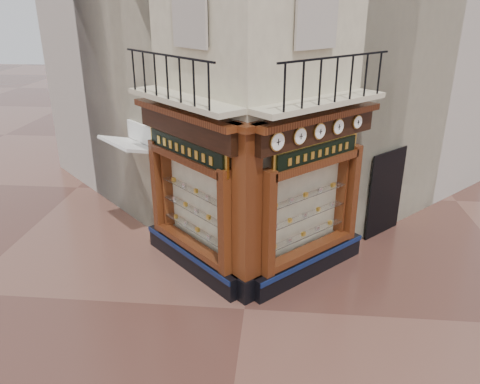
# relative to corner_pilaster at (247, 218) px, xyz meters

# --- Properties ---
(ground) EXTENTS (80.00, 80.00, 0.00)m
(ground) POSITION_rel_corner_pilaster_xyz_m (0.00, -0.50, -1.95)
(ground) COLOR #502E25
(ground) RESTS_ON ground
(main_building) EXTENTS (11.31, 11.31, 12.00)m
(main_building) POSITION_rel_corner_pilaster_xyz_m (0.00, 5.66, 4.05)
(main_building) COLOR beige
(main_building) RESTS_ON ground
(neighbour_left) EXTENTS (11.31, 11.31, 11.00)m
(neighbour_left) POSITION_rel_corner_pilaster_xyz_m (-2.47, 8.13, 3.55)
(neighbour_left) COLOR #B4A99C
(neighbour_left) RESTS_ON ground
(neighbour_right) EXTENTS (11.31, 11.31, 11.00)m
(neighbour_right) POSITION_rel_corner_pilaster_xyz_m (2.47, 8.13, 3.55)
(neighbour_right) COLOR #B4A99C
(neighbour_right) RESTS_ON ground
(shopfront_left) EXTENTS (2.86, 2.86, 3.98)m
(shopfront_left) POSITION_rel_corner_pilaster_xyz_m (-1.41, 1.07, 0.03)
(shopfront_left) COLOR black
(shopfront_left) RESTS_ON ground
(shopfront_right) EXTENTS (2.86, 2.86, 3.98)m
(shopfront_right) POSITION_rel_corner_pilaster_xyz_m (1.41, 1.07, 0.03)
(shopfront_right) COLOR black
(shopfront_right) RESTS_ON ground
(corner_pilaster) EXTENTS (0.85, 0.85, 3.98)m
(corner_pilaster) POSITION_rel_corner_pilaster_xyz_m (0.00, 0.00, 0.00)
(corner_pilaster) COLOR black
(corner_pilaster) RESTS_ON ground
(balcony) EXTENTS (5.94, 2.97, 1.03)m
(balcony) POSITION_rel_corner_pilaster_xyz_m (0.00, 0.99, 2.27)
(balcony) COLOR beige
(balcony) RESTS_ON ground
(clock_a) EXTENTS (0.31, 0.31, 0.39)m
(clock_a) POSITION_rel_corner_pilaster_xyz_m (0.59, -0.02, 1.67)
(clock_a) COLOR #B28B3B
(clock_a) RESTS_ON ground
(clock_b) EXTENTS (0.30, 0.30, 0.37)m
(clock_b) POSITION_rel_corner_pilaster_xyz_m (1.04, 0.43, 1.67)
(clock_b) COLOR #B28B3B
(clock_b) RESTS_ON ground
(clock_c) EXTENTS (0.29, 0.29, 0.36)m
(clock_c) POSITION_rel_corner_pilaster_xyz_m (1.46, 0.86, 1.67)
(clock_c) COLOR #B28B3B
(clock_c) RESTS_ON ground
(clock_d) EXTENTS (0.29, 0.29, 0.36)m
(clock_d) POSITION_rel_corner_pilaster_xyz_m (1.89, 1.29, 1.67)
(clock_d) COLOR #B28B3B
(clock_d) RESTS_ON ground
(clock_e) EXTENTS (0.26, 0.26, 0.32)m
(clock_e) POSITION_rel_corner_pilaster_xyz_m (2.37, 1.76, 1.67)
(clock_e) COLOR #B28B3B
(clock_e) RESTS_ON ground
(awning) EXTENTS (1.89, 1.89, 0.34)m
(awning) POSITION_rel_corner_pilaster_xyz_m (-3.29, 2.59, -1.95)
(awning) COLOR white
(awning) RESTS_ON ground
(signboard_left) EXTENTS (2.18, 2.18, 0.59)m
(signboard_left) POSITION_rel_corner_pilaster_xyz_m (-1.46, 1.01, 1.15)
(signboard_left) COLOR gold
(signboard_left) RESTS_ON ground
(signboard_right) EXTENTS (1.93, 1.93, 0.52)m
(signboard_right) POSITION_rel_corner_pilaster_xyz_m (1.46, 1.01, 1.15)
(signboard_right) COLOR gold
(signboard_right) RESTS_ON ground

